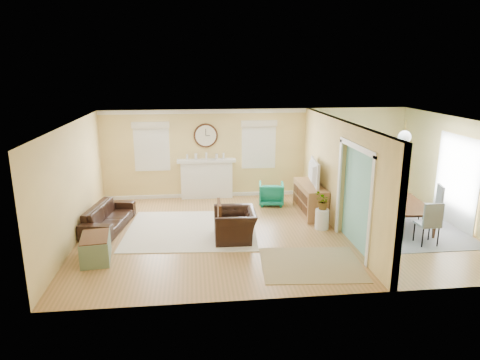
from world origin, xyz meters
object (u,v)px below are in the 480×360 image
object	(u,v)px
eames_chair	(235,225)
credenza	(310,199)
sofa	(109,217)
dining_table	(406,215)
green_chair	(271,194)

from	to	relation	value
eames_chair	credenza	distance (m)	2.61
sofa	eames_chair	world-z (taller)	eames_chair
eames_chair	credenza	world-z (taller)	credenza
credenza	dining_table	xyz separation A→B (m)	(2.05, -1.19, -0.10)
sofa	eames_chair	size ratio (longest dim) A/B	1.85
eames_chair	green_chair	world-z (taller)	eames_chair
credenza	dining_table	bearing A→B (deg)	-30.23
green_chair	credenza	size ratio (longest dim) A/B	0.43
eames_chair	dining_table	size ratio (longest dim) A/B	0.62
credenza	sofa	bearing A→B (deg)	-174.69
eames_chair	green_chair	bearing A→B (deg)	153.54
green_chair	dining_table	xyz separation A→B (m)	(2.92, -2.08, -0.02)
sofa	green_chair	xyz separation A→B (m)	(4.22, 1.36, 0.03)
sofa	dining_table	distance (m)	7.17
green_chair	dining_table	distance (m)	3.58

